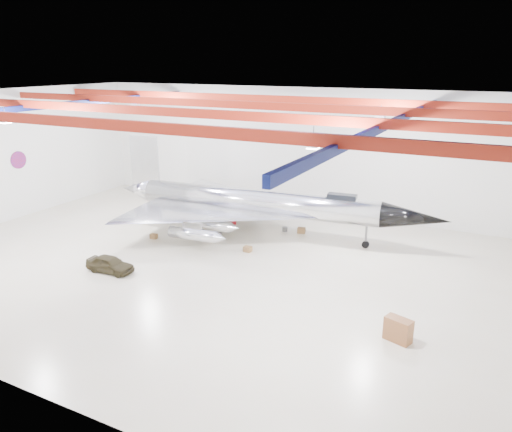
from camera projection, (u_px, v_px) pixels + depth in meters
The scene contains 14 objects.
floor at pixel (202, 263), 34.02m from camera, with size 40.00×40.00×0.00m, color beige.
wall_back at pixel (291, 149), 45.11m from camera, with size 40.00×40.00×0.00m, color silver.
ceiling at pixel (197, 98), 30.74m from camera, with size 40.00×40.00×0.00m, color #0A0F38.
ceiling_structure at pixel (197, 109), 30.94m from camera, with size 39.50×29.50×1.08m.
wall_roundel at pixel (18, 160), 42.93m from camera, with size 1.50×1.50×0.10m, color #B21414.
jet_aircraft at pixel (256, 205), 38.95m from camera, with size 26.75×16.79×7.30m.
jeep at pixel (110, 264), 32.38m from camera, with size 1.31×3.26×1.11m, color #322C19.
desk at pixel (398, 330), 24.38m from camera, with size 1.32×0.66×1.21m, color brown.
crate_ply at pixel (154, 236), 38.61m from camera, with size 0.52×0.41×0.36m, color olive.
toolbox_red at pixel (233, 223), 41.85m from camera, with size 0.47×0.37×0.33m, color #A5101B.
engine_drum at pixel (218, 236), 38.48m from camera, with size 0.55×0.55×0.50m, color #59595B.
parts_bin at pixel (301, 230), 39.84m from camera, with size 0.61×0.49×0.43m, color olive.
oil_barrel at pixel (248, 249), 35.93m from camera, with size 0.56×0.45×0.39m, color olive.
spares_box at pixel (285, 229), 40.20m from camera, with size 0.42×0.42×0.38m, color #59595B.
Camera 1 is at (17.67, -26.36, 13.20)m, focal length 35.00 mm.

